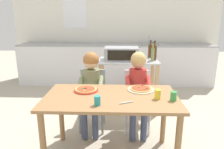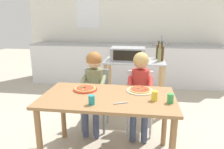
# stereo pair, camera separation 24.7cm
# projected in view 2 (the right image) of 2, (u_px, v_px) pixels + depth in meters

# --- Properties ---
(ground_plane) EXTENTS (12.47, 12.47, 0.00)m
(ground_plane) POSITION_uv_depth(u_px,v_px,m) (120.00, 110.00, 3.61)
(ground_plane) COLOR #B7AD99
(back_wall_tiled) EXTENTS (4.86, 0.13, 2.70)m
(back_wall_tiled) POSITION_uv_depth(u_px,v_px,m) (128.00, 24.00, 5.09)
(back_wall_tiled) COLOR white
(back_wall_tiled) RESTS_ON ground
(kitchen_counter) EXTENTS (4.37, 0.60, 1.12)m
(kitchen_counter) POSITION_uv_depth(u_px,v_px,m) (127.00, 64.00, 4.94)
(kitchen_counter) COLOR silver
(kitchen_counter) RESTS_ON ground
(kitchen_island_cart) EXTENTS (0.94, 0.55, 0.86)m
(kitchen_island_cart) POSITION_uv_depth(u_px,v_px,m) (134.00, 78.00, 3.46)
(kitchen_island_cart) COLOR #B7BABF
(kitchen_island_cart) RESTS_ON ground
(toaster_oven) EXTENTS (0.53, 0.34, 0.20)m
(toaster_oven) POSITION_uv_depth(u_px,v_px,m) (128.00, 54.00, 3.39)
(toaster_oven) COLOR #999BA0
(toaster_oven) RESTS_ON kitchen_island_cart
(bottle_dark_olive_oil) EXTENTS (0.07, 0.07, 0.31)m
(bottle_dark_olive_oil) POSITION_uv_depth(u_px,v_px,m) (162.00, 53.00, 3.31)
(bottle_dark_olive_oil) COLOR #4C2D14
(bottle_dark_olive_oil) RESTS_ON kitchen_island_cart
(bottle_brown_beer) EXTENTS (0.07, 0.07, 0.29)m
(bottle_brown_beer) POSITION_uv_depth(u_px,v_px,m) (158.00, 51.00, 3.52)
(bottle_brown_beer) COLOR #4C2D14
(bottle_brown_beer) RESTS_ON kitchen_island_cart
(bottle_squat_spirits) EXTENTS (0.05, 0.05, 0.29)m
(bottle_squat_spirits) POSITION_uv_depth(u_px,v_px,m) (159.00, 54.00, 3.23)
(bottle_squat_spirits) COLOR olive
(bottle_squat_spirits) RESTS_ON kitchen_island_cart
(dining_table) EXTENTS (1.38, 0.77, 0.73)m
(dining_table) POSITION_uv_depth(u_px,v_px,m) (108.00, 105.00, 2.25)
(dining_table) COLOR olive
(dining_table) RESTS_ON ground
(dining_chair_left) EXTENTS (0.36, 0.36, 0.81)m
(dining_chair_left) POSITION_uv_depth(u_px,v_px,m) (96.00, 94.00, 2.99)
(dining_chair_left) COLOR gray
(dining_chair_left) RESTS_ON ground
(dining_chair_right) EXTENTS (0.36, 0.36, 0.81)m
(dining_chair_right) POSITION_uv_depth(u_px,v_px,m) (140.00, 97.00, 2.88)
(dining_chair_right) COLOR silver
(dining_chair_right) RESTS_ON ground
(child_in_olive_shirt) EXTENTS (0.32, 0.42, 1.07)m
(child_in_olive_shirt) POSITION_uv_depth(u_px,v_px,m) (94.00, 81.00, 2.82)
(child_in_olive_shirt) COLOR #424C6B
(child_in_olive_shirt) RESTS_ON ground
(child_in_red_shirt) EXTENTS (0.32, 0.42, 1.08)m
(child_in_red_shirt) POSITION_uv_depth(u_px,v_px,m) (140.00, 84.00, 2.71)
(child_in_red_shirt) COLOR #424C6B
(child_in_red_shirt) RESTS_ON ground
(pizza_plate_red_rimmed) EXTENTS (0.27, 0.27, 0.03)m
(pizza_plate_red_rimmed) POSITION_uv_depth(u_px,v_px,m) (85.00, 89.00, 2.40)
(pizza_plate_red_rimmed) COLOR red
(pizza_plate_red_rimmed) RESTS_ON dining_table
(pizza_plate_cream) EXTENTS (0.29, 0.29, 0.03)m
(pizza_plate_cream) POSITION_uv_depth(u_px,v_px,m) (140.00, 90.00, 2.36)
(pizza_plate_cream) COLOR beige
(pizza_plate_cream) RESTS_ON dining_table
(drinking_cup_green) EXTENTS (0.06, 0.06, 0.09)m
(drinking_cup_green) POSITION_uv_depth(u_px,v_px,m) (170.00, 98.00, 2.04)
(drinking_cup_green) COLOR green
(drinking_cup_green) RESTS_ON dining_table
(drinking_cup_yellow) EXTENTS (0.06, 0.06, 0.10)m
(drinking_cup_yellow) POSITION_uv_depth(u_px,v_px,m) (154.00, 96.00, 2.09)
(drinking_cup_yellow) COLOR yellow
(drinking_cup_yellow) RESTS_ON dining_table
(drinking_cup_teal) EXTENTS (0.06, 0.06, 0.09)m
(drinking_cup_teal) POSITION_uv_depth(u_px,v_px,m) (92.00, 100.00, 2.00)
(drinking_cup_teal) COLOR teal
(drinking_cup_teal) RESTS_ON dining_table
(serving_spoon) EXTENTS (0.13, 0.07, 0.01)m
(serving_spoon) POSITION_uv_depth(u_px,v_px,m) (121.00, 103.00, 2.03)
(serving_spoon) COLOR #B7BABF
(serving_spoon) RESTS_ON dining_table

